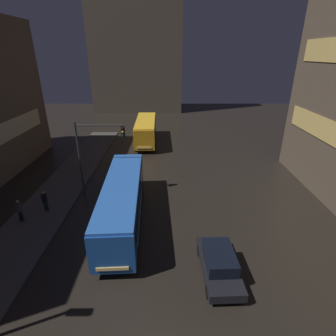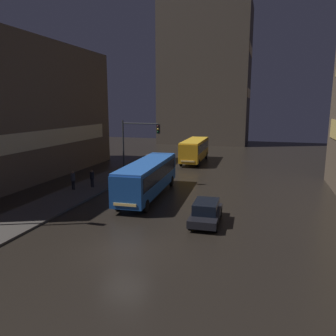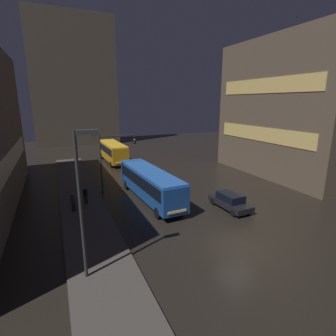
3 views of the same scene
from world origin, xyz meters
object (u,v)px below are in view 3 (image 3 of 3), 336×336
Objects in this scene: pedestrian_near at (73,200)px; pedestrian_mid at (85,194)px; bus_far at (113,150)px; street_lamp_sidewalk at (83,185)px; bus_near at (150,182)px; traffic_light_main at (113,153)px; car_taxi at (230,201)px.

pedestrian_near is 1.83m from pedestrian_mid.
bus_far is 20.30m from pedestrian_near.
street_lamp_sidewalk is (-7.44, -28.58, 3.59)m from bus_far.
bus_near is 18.52m from bus_far.
traffic_light_main is (-2.72, 3.96, 2.50)m from bus_near.
traffic_light_main is at bearing -58.60° from bus_near.
street_lamp_sidewalk is at bearing 73.66° from bus_far.
street_lamp_sidewalk is at bearing 51.24° from bus_near.
car_taxi is 14.29m from pedestrian_near.
bus_far is at bearing 160.92° from pedestrian_mid.
pedestrian_near reaches higher than pedestrian_mid.
bus_near is 1.17× the size of bus_far.
bus_far is 1.53× the size of traffic_light_main.
street_lamp_sidewalk is (-4.49, -14.02, 1.13)m from traffic_light_main.
car_taxi is at bearing 171.40° from pedestrian_near.
bus_near is at bearing -55.47° from traffic_light_main.
bus_far is at bearing -93.83° from bus_near.
bus_near is 1.78× the size of traffic_light_main.
traffic_light_main reaches higher than car_taxi.
bus_near is at bearing 87.54° from bus_far.
bus_near is 12.90m from street_lamp_sidewalk.
pedestrian_near is at bearing 66.22° from bus_far.
street_lamp_sidewalk is (0.17, -9.77, 4.33)m from pedestrian_near.
pedestrian_near is at bearing 90.99° from street_lamp_sidewalk.
pedestrian_mid is (1.21, 1.37, -0.06)m from pedestrian_near.
pedestrian_near reaches higher than car_taxi.
bus_far is 2.20× the size of car_taxi.
traffic_light_main is 14.76m from street_lamp_sidewalk.
car_taxi is 2.66× the size of pedestrian_mid.
traffic_light_main reaches higher than pedestrian_near.
pedestrian_near is 10.69m from street_lamp_sidewalk.
pedestrian_mid is (-6.17, 1.09, -0.76)m from bus_near.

